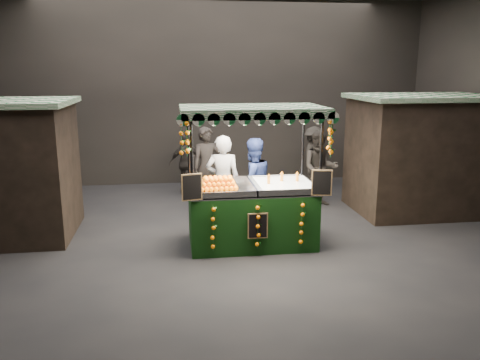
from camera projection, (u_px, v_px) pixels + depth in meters
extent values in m
plane|color=black|center=(233.00, 242.00, 9.06)|extent=(12.00, 12.00, 0.00)
cube|color=black|center=(209.00, 93.00, 13.32)|extent=(12.00, 0.10, 5.00)
cube|color=black|center=(316.00, 159.00, 3.67)|extent=(12.00, 0.10, 5.00)
cube|color=black|center=(420.00, 156.00, 10.83)|extent=(2.80, 2.00, 2.50)
cube|color=#104C21|center=(425.00, 97.00, 10.54)|extent=(3.00, 2.20, 0.10)
cube|color=black|center=(251.00, 217.00, 8.88)|extent=(2.23, 1.22, 1.02)
cube|color=silver|center=(252.00, 189.00, 8.76)|extent=(2.23, 1.22, 0.04)
cylinder|color=black|center=(192.00, 189.00, 8.01)|extent=(0.05, 0.05, 2.44)
cylinder|color=black|center=(320.00, 185.00, 8.31)|extent=(0.05, 0.05, 2.44)
cylinder|color=black|center=(190.00, 174.00, 9.13)|extent=(0.05, 0.05, 2.44)
cylinder|color=black|center=(302.00, 171.00, 9.43)|extent=(0.05, 0.05, 2.44)
cube|color=#104C21|center=(252.00, 109.00, 8.44)|extent=(2.49, 1.47, 0.08)
cube|color=silver|center=(285.00, 185.00, 8.83)|extent=(1.00, 1.10, 0.08)
cube|color=black|center=(192.00, 187.00, 7.94)|extent=(0.34, 0.10, 0.45)
cube|color=black|center=(322.00, 183.00, 8.24)|extent=(0.34, 0.10, 0.45)
cube|color=black|center=(258.00, 226.00, 8.24)|extent=(0.35, 0.03, 0.45)
imported|color=gray|center=(223.00, 182.00, 9.75)|extent=(0.75, 0.55, 1.88)
imported|color=navy|center=(253.00, 182.00, 9.91)|extent=(1.06, 0.94, 1.80)
imported|color=#2C2724|center=(207.00, 167.00, 11.21)|extent=(0.75, 0.57, 1.86)
imported|color=#2C2724|center=(320.00, 168.00, 11.34)|extent=(0.96, 0.80, 1.77)
imported|color=#2A2622|center=(187.00, 163.00, 12.48)|extent=(0.92, 0.41, 1.55)
imported|color=#2E2A25|center=(313.00, 156.00, 13.32)|extent=(0.98, 1.20, 1.62)
imported|color=black|center=(52.00, 168.00, 11.92)|extent=(0.90, 0.85, 1.55)
imported|color=black|center=(380.00, 160.00, 12.88)|extent=(0.83, 1.53, 1.58)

